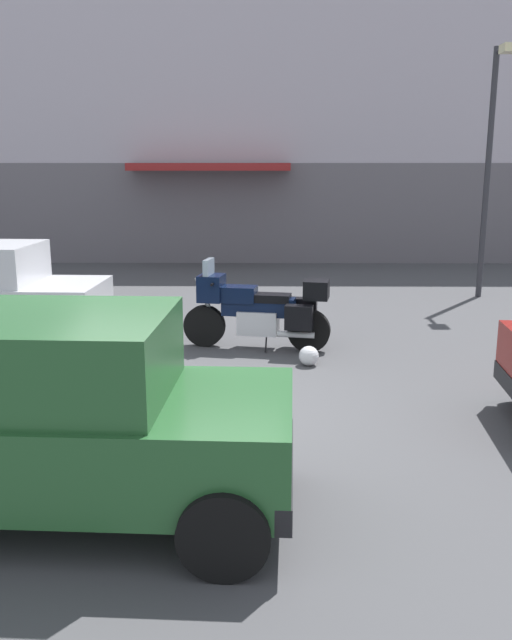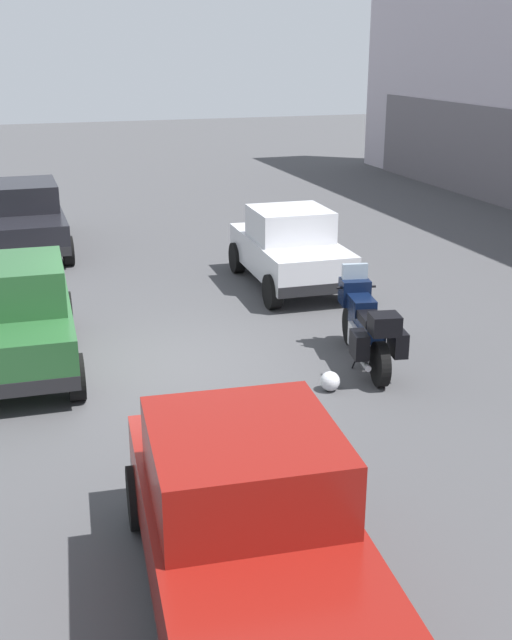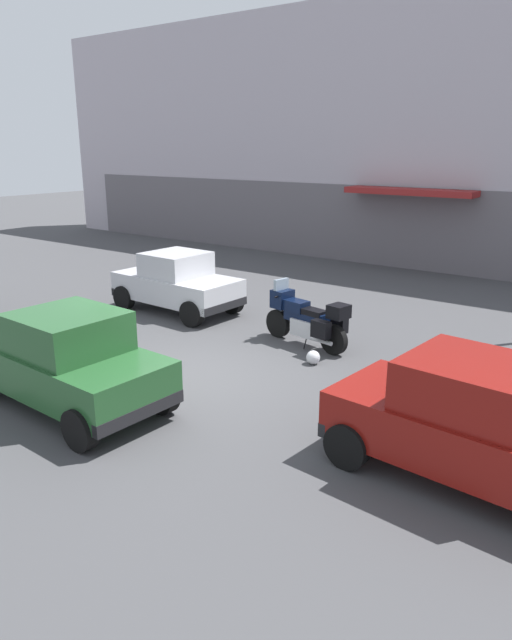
% 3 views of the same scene
% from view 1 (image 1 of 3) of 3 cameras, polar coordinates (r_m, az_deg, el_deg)
% --- Properties ---
extents(ground_plane, '(80.00, 80.00, 0.00)m').
position_cam_1_polar(ground_plane, '(7.49, -6.73, -8.46)').
color(ground_plane, '#424244').
extents(building_facade_rear, '(36.79, 3.40, 9.09)m').
position_cam_1_polar(building_facade_rear, '(20.40, -2.09, 18.01)').
color(building_facade_rear, '#B2A8B2').
rests_on(building_facade_rear, ground).
extents(motorcycle, '(2.25, 0.95, 1.36)m').
position_cam_1_polar(motorcycle, '(10.07, 0.25, 0.94)').
color(motorcycle, black).
rests_on(motorcycle, ground).
extents(helmet, '(0.28, 0.28, 0.28)m').
position_cam_1_polar(helmet, '(9.36, 4.53, -3.07)').
color(helmet, silver).
rests_on(helmet, ground).
extents(car_wagon_end, '(3.93, 1.93, 1.64)m').
position_cam_1_polar(car_wagon_end, '(5.51, -16.89, -8.02)').
color(car_wagon_end, '#235128').
rests_on(car_wagon_end, ground).
extents(streetlamp_curbside, '(0.28, 0.94, 5.03)m').
position_cam_1_polar(streetlamp_curbside, '(14.68, 19.46, 13.53)').
color(streetlamp_curbside, '#2D2D33').
rests_on(streetlamp_curbside, ground).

